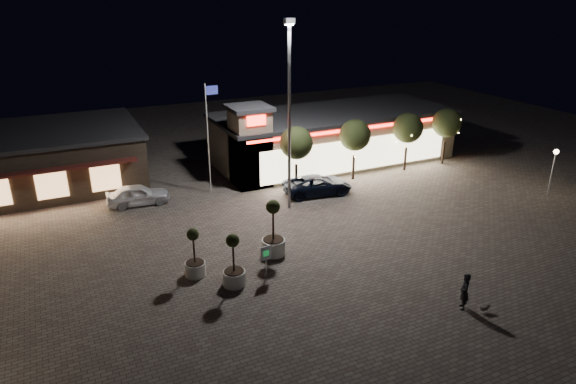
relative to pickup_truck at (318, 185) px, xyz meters
name	(u,v)px	position (x,y,z in m)	size (l,w,h in m)	color
ground	(319,267)	(-4.98, -9.42, -0.70)	(90.00, 90.00, 0.00)	#675D53
retail_building	(329,136)	(4.53, 6.39, 1.51)	(20.40, 8.40, 6.10)	gray
restaurant_building	(26,160)	(-18.98, 10.55, 1.46)	(16.40, 11.00, 4.30)	#382D23
floodlight_pole	(289,106)	(-2.98, -1.42, 6.32)	(0.60, 0.40, 12.38)	gray
flagpole	(209,130)	(-6.88, 3.58, 4.05)	(0.95, 0.10, 8.00)	white
lamp_post_east	(554,163)	(15.02, -7.42, 1.76)	(0.36, 0.36, 3.48)	gray
string_tree_a	(296,143)	(-0.98, 1.58, 2.86)	(2.42, 2.42, 4.79)	#332319
string_tree_b	(355,135)	(4.02, 1.58, 2.86)	(2.42, 2.42, 4.79)	#332319
string_tree_c	(408,128)	(9.02, 1.58, 2.86)	(2.42, 2.42, 4.79)	#332319
string_tree_d	(447,123)	(13.02, 1.58, 2.86)	(2.42, 2.42, 4.79)	#332319
pickup_truck	(318,185)	(0.00, 0.00, 0.00)	(2.32, 5.03, 1.40)	black
white_sedan	(138,195)	(-12.21, 3.59, 0.02)	(1.71, 4.24, 1.45)	silver
pedestrian	(464,292)	(-0.74, -15.66, 0.21)	(0.66, 0.44, 1.82)	black
dog	(486,307)	(0.00, -16.36, -0.45)	(0.47, 0.19, 0.25)	#59514C
planter_left	(195,261)	(-11.24, -7.36, 0.13)	(1.09, 1.09, 2.69)	silver
planter_mid	(234,269)	(-9.72, -9.12, 0.18)	(1.15, 1.15, 2.84)	silver
planter_right	(273,238)	(-6.62, -7.00, 0.32)	(1.34, 1.34, 3.30)	silver
valet_sign	(266,256)	(-7.98, -9.16, 0.57)	(0.60, 0.12, 1.81)	gray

